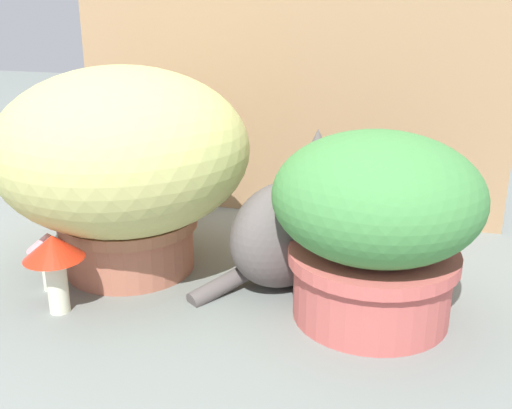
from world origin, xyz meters
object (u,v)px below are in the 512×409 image
object	(u,v)px
cat	(292,226)
mushroom_ornament_pink	(49,250)
grass_planter	(124,160)
mushroom_ornament_red	(54,256)
leafy_planter	(376,221)

from	to	relation	value
cat	mushroom_ornament_pink	size ratio (longest dim) A/B	2.64
grass_planter	mushroom_ornament_red	xyz separation A→B (m)	(-0.04, -0.21, -0.13)
leafy_planter	mushroom_ornament_pink	size ratio (longest dim) A/B	3.05
leafy_planter	mushroom_ornament_red	bearing A→B (deg)	-165.51
cat	leafy_planter	bearing A→B (deg)	-30.47
mushroom_ornament_red	cat	bearing A→B (deg)	32.25
leafy_planter	cat	size ratio (longest dim) A/B	1.15
grass_planter	leafy_planter	distance (m)	0.53
mushroom_ornament_red	mushroom_ornament_pink	distance (m)	0.11
grass_planter	cat	bearing A→B (deg)	5.56
cat	mushroom_ornament_pink	bearing A→B (deg)	-159.75
grass_planter	cat	distance (m)	0.38
cat	mushroom_ornament_pink	world-z (taller)	cat
grass_planter	leafy_planter	world-z (taller)	grass_planter
leafy_planter	mushroom_ornament_pink	bearing A→B (deg)	-173.88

